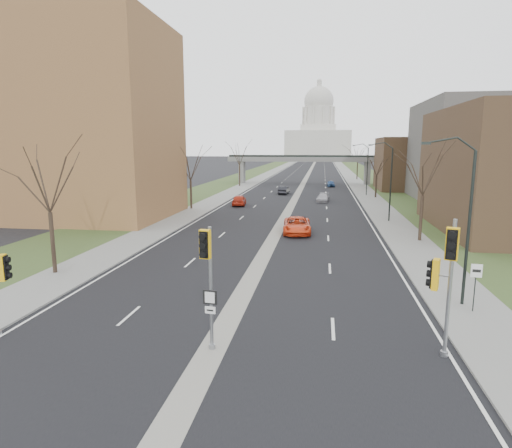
% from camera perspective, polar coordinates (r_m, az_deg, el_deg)
% --- Properties ---
extents(ground, '(700.00, 700.00, 0.00)m').
position_cam_1_polar(ground, '(19.31, -5.19, -15.24)').
color(ground, black).
rests_on(ground, ground).
extents(road_surface, '(20.00, 600.00, 0.01)m').
position_cam_1_polar(road_surface, '(167.15, 7.40, 7.36)').
color(road_surface, black).
rests_on(road_surface, ground).
extents(median_strip, '(1.20, 600.00, 0.02)m').
position_cam_1_polar(median_strip, '(167.15, 7.40, 7.35)').
color(median_strip, gray).
rests_on(median_strip, ground).
extents(sidewalk_right, '(4.00, 600.00, 0.12)m').
position_cam_1_polar(sidewalk_right, '(167.27, 11.55, 7.26)').
color(sidewalk_right, gray).
rests_on(sidewalk_right, ground).
extents(sidewalk_left, '(4.00, 600.00, 0.12)m').
position_cam_1_polar(sidewalk_left, '(167.89, 3.27, 7.45)').
color(sidewalk_left, gray).
rests_on(sidewalk_left, ground).
extents(grass_verge_right, '(8.00, 600.00, 0.10)m').
position_cam_1_polar(grass_verge_right, '(167.65, 13.61, 7.18)').
color(grass_verge_right, '#344720').
rests_on(grass_verge_right, ground).
extents(grass_verge_left, '(8.00, 600.00, 0.10)m').
position_cam_1_polar(grass_verge_left, '(168.58, 1.22, 7.48)').
color(grass_verge_left, '#344720').
rests_on(grass_verge_left, ground).
extents(apartment_building, '(25.00, 16.00, 22.00)m').
position_cam_1_polar(apartment_building, '(55.91, -24.62, 12.14)').
color(apartment_building, '#9A6B3D').
rests_on(apartment_building, ground).
extents(commercial_block_mid, '(18.00, 22.00, 15.00)m').
position_cam_1_polar(commercial_block_mid, '(72.84, 28.13, 8.46)').
color(commercial_block_mid, '#4F4D48').
rests_on(commercial_block_mid, ground).
extents(commercial_block_far, '(14.00, 14.00, 10.00)m').
position_cam_1_polar(commercial_block_far, '(88.73, 20.50, 7.51)').
color(commercial_block_far, '#4D3724').
rests_on(commercial_block_far, ground).
extents(pedestrian_bridge, '(34.00, 3.00, 6.45)m').
position_cam_1_polar(pedestrian_bridge, '(97.05, 6.34, 8.18)').
color(pedestrian_bridge, slate).
rests_on(pedestrian_bridge, ground).
extents(capitol, '(48.00, 42.00, 55.75)m').
position_cam_1_polar(capitol, '(337.07, 8.28, 11.93)').
color(capitol, silver).
rests_on(capitol, ground).
extents(streetlight_near, '(2.61, 0.20, 8.70)m').
position_cam_1_polar(streetlight_near, '(23.87, 25.16, 6.07)').
color(streetlight_near, black).
rests_on(streetlight_near, sidewalk_right).
extents(streetlight_mid, '(2.61, 0.20, 8.70)m').
position_cam_1_polar(streetlight_mid, '(49.36, 16.76, 8.28)').
color(streetlight_mid, black).
rests_on(streetlight_mid, sidewalk_right).
extents(streetlight_far, '(2.61, 0.20, 8.70)m').
position_cam_1_polar(streetlight_far, '(75.20, 14.09, 8.95)').
color(streetlight_far, black).
rests_on(streetlight_far, sidewalk_right).
extents(tree_left_a, '(7.20, 7.20, 9.40)m').
position_cam_1_polar(tree_left_a, '(30.37, -26.13, 6.09)').
color(tree_left_a, '#382B21').
rests_on(tree_left_a, sidewalk_left).
extents(tree_left_b, '(6.75, 6.75, 8.81)m').
position_cam_1_polar(tree_left_b, '(57.60, -8.77, 8.10)').
color(tree_left_b, '#382B21').
rests_on(tree_left_b, sidewalk_left).
extents(tree_left_c, '(7.65, 7.65, 9.99)m').
position_cam_1_polar(tree_left_c, '(90.57, -2.23, 9.48)').
color(tree_left_c, '#382B21').
rests_on(tree_left_c, sidewalk_left).
extents(tree_right_a, '(7.20, 7.20, 9.40)m').
position_cam_1_polar(tree_right_a, '(39.88, 21.56, 7.17)').
color(tree_right_a, '#382B21').
rests_on(tree_right_a, sidewalk_right).
extents(tree_right_b, '(6.30, 6.30, 8.22)m').
position_cam_1_polar(tree_right_b, '(72.45, 15.86, 7.93)').
color(tree_right_b, '#382B21').
rests_on(tree_right_b, sidewalk_right).
extents(tree_right_c, '(7.65, 7.65, 9.99)m').
position_cam_1_polar(tree_right_c, '(112.23, 13.45, 9.36)').
color(tree_right_c, '#382B21').
rests_on(tree_right_c, sidewalk_right).
extents(signal_pole_median, '(0.60, 0.86, 5.18)m').
position_cam_1_polar(signal_pole_median, '(17.10, -6.46, -5.72)').
color(signal_pole_median, gray).
rests_on(signal_pole_median, ground).
extents(signal_pole_right, '(0.94, 1.27, 5.60)m').
position_cam_1_polar(signal_pole_right, '(18.08, 23.88, -5.49)').
color(signal_pole_right, gray).
rests_on(signal_pole_right, ground).
extents(speed_limit_sign, '(0.53, 0.07, 2.46)m').
position_cam_1_polar(speed_limit_sign, '(24.08, 27.23, -6.54)').
color(speed_limit_sign, black).
rests_on(speed_limit_sign, sidewalk_right).
extents(car_left_near, '(2.30, 4.71, 1.55)m').
position_cam_1_polar(car_left_near, '(61.27, -2.27, 3.22)').
color(car_left_near, '#B32814').
rests_on(car_left_near, ground).
extents(car_left_far, '(1.79, 4.37, 1.41)m').
position_cam_1_polar(car_left_far, '(76.10, 3.75, 4.53)').
color(car_left_far, black).
rests_on(car_left_far, ground).
extents(car_right_near, '(2.96, 5.78, 1.56)m').
position_cam_1_polar(car_right_near, '(41.66, 5.48, -0.17)').
color(car_right_near, red).
rests_on(car_right_near, ground).
extents(car_right_mid, '(2.13, 4.36, 1.22)m').
position_cam_1_polar(car_right_mid, '(66.15, 8.91, 3.48)').
color(car_right_mid, '#9E9DA4').
rests_on(car_right_mid, ground).
extents(car_right_far, '(1.76, 3.87, 1.29)m').
position_cam_1_polar(car_right_far, '(91.61, 9.94, 5.33)').
color(car_right_far, navy).
rests_on(car_right_far, ground).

